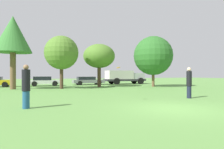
# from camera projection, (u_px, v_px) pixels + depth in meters

# --- Properties ---
(ground_plane) EXTENTS (120.00, 120.00, 0.00)m
(ground_plane) POSITION_uv_depth(u_px,v_px,m) (173.00, 108.00, 9.00)
(ground_plane) COLOR #5B8E42
(person_thrower) EXTENTS (0.36, 0.36, 1.97)m
(person_thrower) POSITION_uv_depth(u_px,v_px,m) (26.00, 86.00, 8.96)
(person_thrower) COLOR navy
(person_thrower) RESTS_ON ground
(person_catcher) EXTENTS (0.33, 0.33, 1.97)m
(person_catcher) POSITION_uv_depth(u_px,v_px,m) (189.00, 82.00, 12.79)
(person_catcher) COLOR #191E33
(person_catcher) RESTS_ON ground
(frisbee) EXTENTS (0.24, 0.23, 0.11)m
(frisbee) POSITION_uv_depth(u_px,v_px,m) (118.00, 68.00, 11.16)
(frisbee) COLOR orange
(tree_0) EXTENTS (3.71, 3.71, 7.42)m
(tree_0) POSITION_uv_depth(u_px,v_px,m) (13.00, 35.00, 20.29)
(tree_0) COLOR brown
(tree_0) RESTS_ON ground
(tree_1) EXTENTS (3.53, 3.53, 5.54)m
(tree_1) POSITION_uv_depth(u_px,v_px,m) (61.00, 53.00, 21.02)
(tree_1) COLOR #473323
(tree_1) RESTS_ON ground
(tree_2) EXTENTS (3.80, 3.80, 5.15)m
(tree_2) POSITION_uv_depth(u_px,v_px,m) (99.00, 56.00, 24.17)
(tree_2) COLOR #473323
(tree_2) RESTS_ON ground
(tree_3) EXTENTS (4.76, 4.76, 6.16)m
(tree_3) POSITION_uv_depth(u_px,v_px,m) (153.00, 56.00, 24.61)
(tree_3) COLOR brown
(tree_3) RESTS_ON ground
(parked_car_white) EXTENTS (4.03, 2.02, 1.22)m
(parked_car_white) POSITION_uv_depth(u_px,v_px,m) (44.00, 81.00, 26.01)
(parked_car_white) COLOR silver
(parked_car_white) RESTS_ON ground
(parked_car_grey) EXTENTS (4.55, 2.17, 1.16)m
(parked_car_grey) POSITION_uv_depth(u_px,v_px,m) (88.00, 80.00, 28.99)
(parked_car_grey) COLOR slate
(parked_car_grey) RESTS_ON ground
(delivery_truck_silver) EXTENTS (6.36, 2.74, 2.06)m
(delivery_truck_silver) POSITION_uv_depth(u_px,v_px,m) (124.00, 76.00, 30.83)
(delivery_truck_silver) COLOR #2D2D33
(delivery_truck_silver) RESTS_ON ground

